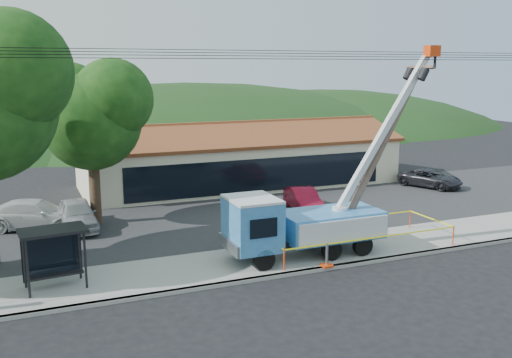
{
  "coord_description": "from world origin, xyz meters",
  "views": [
    {
      "loc": [
        -10.62,
        -17.93,
        8.51
      ],
      "look_at": [
        -0.98,
        5.0,
        3.56
      ],
      "focal_mm": 40.0,
      "sensor_mm": 36.0,
      "label": 1
    }
  ],
  "objects": [
    {
      "name": "hill_center",
      "position": [
        10.0,
        55.0,
        0.0
      ],
      "size": [
        89.6,
        64.0,
        32.0
      ],
      "primitive_type": "ellipsoid",
      "color": "#1B3814",
      "rests_on": "ground"
    },
    {
      "name": "bus_shelter",
      "position": [
        -9.7,
        4.24,
        1.86
      ],
      "size": [
        2.56,
        1.72,
        2.34
      ],
      "rotation": [
        0.0,
        0.0,
        0.09
      ],
      "color": "black",
      "rests_on": "ground"
    },
    {
      "name": "car_silver",
      "position": [
        -8.07,
        12.33,
        0.0
      ],
      "size": [
        1.86,
        4.58,
        1.56
      ],
      "primitive_type": "imported",
      "rotation": [
        0.0,
        0.0,
        0.0
      ],
      "color": "#A3A5AA",
      "rests_on": "ground"
    },
    {
      "name": "car_white",
      "position": [
        -10.07,
        13.19,
        0.0
      ],
      "size": [
        5.67,
        3.78,
        1.52
      ],
      "primitive_type": "imported",
      "rotation": [
        0.0,
        0.0,
        1.23
      ],
      "color": "silver",
      "rests_on": "ground"
    },
    {
      "name": "ground",
      "position": [
        0.0,
        0.0,
        0.0
      ],
      "size": [
        120.0,
        120.0,
        0.0
      ],
      "primitive_type": "plane",
      "color": "black",
      "rests_on": "ground"
    },
    {
      "name": "parking_lot",
      "position": [
        0.0,
        12.0,
        0.05
      ],
      "size": [
        60.0,
        12.0,
        0.1
      ],
      "primitive_type": "cube",
      "color": "#28282B",
      "rests_on": "ground"
    },
    {
      "name": "leaning_pole",
      "position": [
        5.03,
        3.91,
        5.14
      ],
      "size": [
        5.15,
        1.9,
        9.19
      ],
      "color": "brown",
      "rests_on": "ground"
    },
    {
      "name": "hill_east",
      "position": [
        30.0,
        55.0,
        0.0
      ],
      "size": [
        72.8,
        52.0,
        26.0
      ],
      "primitive_type": "ellipsoid",
      "color": "#1B3814",
      "rests_on": "ground"
    },
    {
      "name": "curb",
      "position": [
        0.0,
        2.1,
        0.07
      ],
      "size": [
        60.0,
        0.25,
        0.15
      ],
      "primitive_type": "cube",
      "color": "gray",
      "rests_on": "ground"
    },
    {
      "name": "strip_mall",
      "position": [
        4.0,
        19.98,
        1.88
      ],
      "size": [
        22.5,
        8.53,
        4.67
      ],
      "color": "beige",
      "rests_on": "ground"
    },
    {
      "name": "sidewalk",
      "position": [
        0.0,
        4.0,
        0.07
      ],
      "size": [
        60.0,
        4.0,
        0.15
      ],
      "primitive_type": "cube",
      "color": "gray",
      "rests_on": "ground"
    },
    {
      "name": "car_red",
      "position": [
        4.62,
        11.12,
        0.0
      ],
      "size": [
        2.13,
        4.26,
        1.34
      ],
      "primitive_type": "imported",
      "rotation": [
        0.0,
        0.0,
        -0.18
      ],
      "color": "maroon",
      "rests_on": "ground"
    },
    {
      "name": "caution_tape",
      "position": [
        3.61,
        3.97,
        0.85
      ],
      "size": [
        8.94,
        3.29,
        0.95
      ],
      "color": "red",
      "rests_on": "ground"
    },
    {
      "name": "tree_lot",
      "position": [
        -7.0,
        13.0,
        6.21
      ],
      "size": [
        6.3,
        5.6,
        8.94
      ],
      "color": "#332316",
      "rests_on": "ground"
    },
    {
      "name": "utility_truck",
      "position": [
        0.69,
        3.82,
        1.72
      ],
      "size": [
        10.29,
        3.87,
        9.28
      ],
      "color": "black",
      "rests_on": "ground"
    },
    {
      "name": "car_dark",
      "position": [
        16.0,
        13.62,
        0.0
      ],
      "size": [
        3.66,
        4.88,
        1.23
      ],
      "primitive_type": "imported",
      "rotation": [
        0.0,
        0.0,
        0.42
      ],
      "color": "black",
      "rests_on": "ground"
    }
  ]
}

